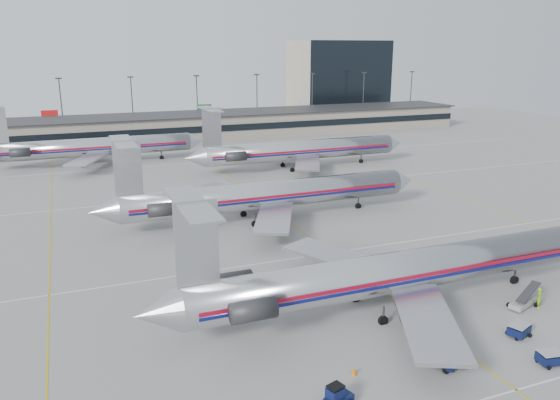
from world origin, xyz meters
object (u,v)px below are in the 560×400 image
jet_foreground (390,273)px  tug_center (451,356)px  jet_second_row (263,195)px  belt_loader (523,302)px

jet_foreground → tug_center: bearing=-95.4°
jet_foreground → tug_center: jet_foreground is taller
jet_second_row → belt_loader: jet_second_row is taller
tug_center → belt_loader: tug_center is taller
jet_foreground → tug_center: 10.16m
jet_second_row → belt_loader: 35.82m
tug_center → jet_second_row: bearing=66.9°
jet_second_row → belt_loader: bearing=-68.6°
jet_foreground → jet_second_row: size_ratio=0.99×
jet_second_row → tug_center: size_ratio=17.02×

